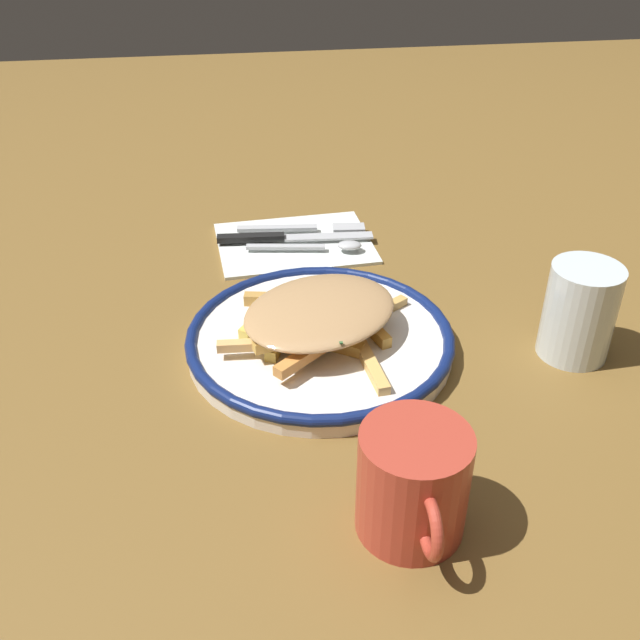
% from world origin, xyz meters
% --- Properties ---
extents(ground_plane, '(2.60, 2.60, 0.00)m').
position_xyz_m(ground_plane, '(0.00, 0.00, 0.00)').
color(ground_plane, brown).
extents(plate, '(0.29, 0.29, 0.02)m').
position_xyz_m(plate, '(0.00, 0.00, 0.01)').
color(plate, white).
rests_on(plate, ground_plane).
extents(fries_heap, '(0.21, 0.22, 0.04)m').
position_xyz_m(fries_heap, '(0.00, -0.00, 0.04)').
color(fries_heap, '#C08C42').
rests_on(fries_heap, plate).
extents(napkin, '(0.17, 0.21, 0.01)m').
position_xyz_m(napkin, '(-0.25, 0.00, 0.00)').
color(napkin, white).
rests_on(napkin, ground_plane).
extents(fork, '(0.03, 0.18, 0.01)m').
position_xyz_m(fork, '(-0.27, 0.01, 0.01)').
color(fork, silver).
rests_on(fork, napkin).
extents(knife, '(0.03, 0.21, 0.01)m').
position_xyz_m(knife, '(-0.25, -0.02, 0.01)').
color(knife, black).
rests_on(knife, napkin).
extents(spoon, '(0.04, 0.15, 0.01)m').
position_xyz_m(spoon, '(-0.21, 0.04, 0.01)').
color(spoon, silver).
rests_on(spoon, napkin).
extents(water_glass, '(0.07, 0.07, 0.10)m').
position_xyz_m(water_glass, '(0.04, 0.27, 0.05)').
color(water_glass, silver).
rests_on(water_glass, ground_plane).
extents(coffee_mug, '(0.12, 0.09, 0.09)m').
position_xyz_m(coffee_mug, '(0.25, 0.04, 0.05)').
color(coffee_mug, '#B93E2D').
rests_on(coffee_mug, ground_plane).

